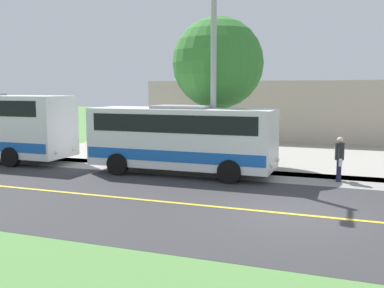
{
  "coord_description": "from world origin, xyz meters",
  "views": [
    {
      "loc": [
        12.32,
        1.43,
        3.55
      ],
      "look_at": [
        -3.5,
        -4.33,
        1.4
      ],
      "focal_mm": 41.14,
      "sensor_mm": 36.0,
      "label": 1
    }
  ],
  "objects_px": {
    "street_light_pole": "(213,64)",
    "tree_curbside": "(218,63)",
    "commercial_building": "(315,109)",
    "shuttle_bus_front": "(182,136)",
    "pedestrian_with_bags": "(339,158)"
  },
  "relations": [
    {
      "from": "street_light_pole",
      "to": "tree_curbside",
      "type": "distance_m",
      "value": 2.58
    },
    {
      "from": "commercial_building",
      "to": "street_light_pole",
      "type": "bearing_deg",
      "value": -9.61
    },
    {
      "from": "shuttle_bus_front",
      "to": "pedestrian_with_bags",
      "type": "distance_m",
      "value": 6.27
    },
    {
      "from": "street_light_pole",
      "to": "pedestrian_with_bags",
      "type": "bearing_deg",
      "value": 93.25
    },
    {
      "from": "commercial_building",
      "to": "tree_curbside",
      "type": "bearing_deg",
      "value": -13.41
    },
    {
      "from": "shuttle_bus_front",
      "to": "commercial_building",
      "type": "xyz_separation_m",
      "value": [
        -16.92,
        3.99,
        0.45
      ]
    },
    {
      "from": "shuttle_bus_front",
      "to": "pedestrian_with_bags",
      "type": "height_order",
      "value": "shuttle_bus_front"
    },
    {
      "from": "pedestrian_with_bags",
      "to": "street_light_pole",
      "type": "relative_size",
      "value": 0.21
    },
    {
      "from": "street_light_pole",
      "to": "shuttle_bus_front",
      "type": "bearing_deg",
      "value": -71.68
    },
    {
      "from": "commercial_building",
      "to": "shuttle_bus_front",
      "type": "bearing_deg",
      "value": -13.28
    },
    {
      "from": "pedestrian_with_bags",
      "to": "tree_curbside",
      "type": "xyz_separation_m",
      "value": [
        -2.24,
        -5.54,
        3.76
      ]
    },
    {
      "from": "street_light_pole",
      "to": "commercial_building",
      "type": "bearing_deg",
      "value": 170.39
    },
    {
      "from": "shuttle_bus_front",
      "to": "commercial_building",
      "type": "bearing_deg",
      "value": 166.72
    },
    {
      "from": "tree_curbside",
      "to": "pedestrian_with_bags",
      "type": "bearing_deg",
      "value": 68.03
    },
    {
      "from": "pedestrian_with_bags",
      "to": "street_light_pole",
      "type": "bearing_deg",
      "value": -86.75
    }
  ]
}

